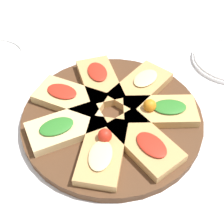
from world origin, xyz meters
TOP-DOWN VIEW (x-y plane):
  - ground_plane at (0.00, 0.00)m, footprint 3.00×3.00m
  - serving_board at (0.00, 0.00)m, footprint 0.44×0.44m
  - focaccia_slice_0 at (-0.05, -0.10)m, footprint 0.16×0.20m
  - focaccia_slice_1 at (0.04, -0.11)m, footprint 0.15×0.20m
  - focaccia_slice_2 at (0.11, -0.03)m, footprint 0.19×0.13m
  - focaccia_slice_3 at (0.10, 0.07)m, footprint 0.20×0.17m
  - focaccia_slice_4 at (-0.00, 0.12)m, footprint 0.09×0.18m
  - focaccia_slice_5 at (-0.09, 0.08)m, footprint 0.19×0.18m
  - focaccia_slice_6 at (-0.12, -0.02)m, footprint 0.19×0.11m

SIDE VIEW (x-z plane):
  - ground_plane at x=0.00m, z-range 0.00..0.00m
  - serving_board at x=0.00m, z-range 0.00..0.02m
  - focaccia_slice_1 at x=0.04m, z-range 0.02..0.05m
  - focaccia_slice_3 at x=0.10m, z-range 0.02..0.05m
  - focaccia_slice_4 at x=0.00m, z-range 0.02..0.05m
  - focaccia_slice_5 at x=-0.09m, z-range 0.02..0.05m
  - focaccia_slice_6 at x=-0.12m, z-range 0.02..0.05m
  - focaccia_slice_0 at x=-0.05m, z-range 0.01..0.06m
  - focaccia_slice_2 at x=0.11m, z-range 0.01..0.06m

